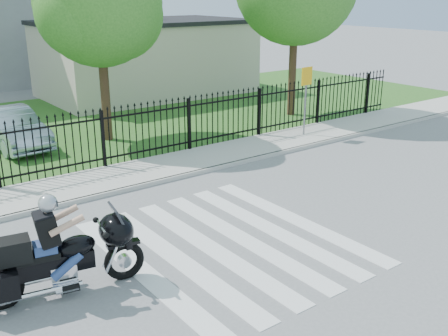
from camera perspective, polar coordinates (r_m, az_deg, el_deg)
ground at (r=11.17m, az=0.30°, el=-8.17°), size 120.00×120.00×0.00m
crosswalk at (r=11.16m, az=0.30°, el=-8.15°), size 5.00×5.50×0.01m
sidewalk at (r=15.11m, az=-11.22°, el=-0.94°), size 40.00×2.00×0.12m
curb at (r=14.27m, az=-9.45°, el=-2.03°), size 40.00×0.12×0.12m
grass_strip at (r=21.43m, az=-19.50°, el=4.02°), size 40.00×12.00×0.02m
iron_fence at (r=15.74m, az=-13.01°, el=2.94°), size 26.00×0.04×1.80m
tree_mid at (r=18.53m, az=-13.50°, el=17.03°), size 4.20×4.20×6.78m
building_low at (r=27.45m, az=-8.41°, el=11.60°), size 10.00×6.00×3.50m
building_low_roof at (r=27.29m, az=-8.60°, el=15.46°), size 10.20×6.20×0.20m
motorcycle_rider at (r=9.52m, az=-17.70°, el=-8.86°), size 2.89×1.26×1.92m
parked_car at (r=19.03m, az=-22.11°, el=4.05°), size 1.66×4.10×1.32m
traffic_sign at (r=18.91m, az=8.93°, el=8.73°), size 0.53×0.10×2.42m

